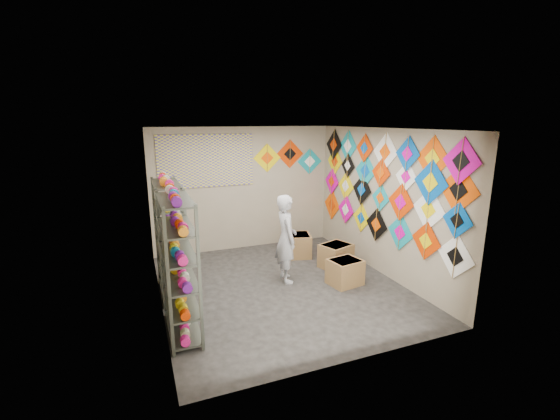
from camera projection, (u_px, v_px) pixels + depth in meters
name	position (u px, v px, depth m)	size (l,w,h in m)	color
ground	(281.00, 286.00, 6.55)	(4.50, 4.50, 0.00)	black
room_walls	(281.00, 194.00, 6.17)	(4.50, 4.50, 4.50)	tan
shelf_rack_front	(179.00, 267.00, 4.93)	(0.40, 1.10, 1.90)	#4C5147
shelf_rack_back	(170.00, 239.00, 6.11)	(0.40, 1.10, 1.90)	#4C5147
string_spools	(173.00, 245.00, 5.50)	(0.12, 2.36, 0.12)	#F71986
kite_wall_display	(383.00, 187.00, 6.82)	(0.06, 4.33, 2.07)	white
back_wall_kites	(289.00, 158.00, 8.49)	(1.67, 0.02, 0.82)	#FFDD04
poster	(206.00, 161.00, 7.82)	(2.00, 0.01, 1.10)	#514596
shopkeeper	(286.00, 239.00, 6.62)	(0.43, 0.61, 1.58)	silver
carton_a	(345.00, 272.00, 6.59)	(0.54, 0.45, 0.45)	olive
carton_b	(336.00, 256.00, 7.36)	(0.57, 0.47, 0.47)	olive
carton_c	(298.00, 245.00, 7.97)	(0.50, 0.55, 0.48)	olive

